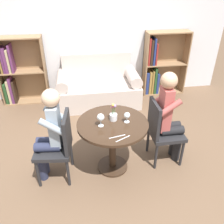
{
  "coord_description": "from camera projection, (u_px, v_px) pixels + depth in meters",
  "views": [
    {
      "loc": [
        -0.36,
        -2.32,
        2.3
      ],
      "look_at": [
        0.0,
        0.05,
        0.84
      ],
      "focal_mm": 38.0,
      "sensor_mm": 36.0,
      "label": 1
    }
  ],
  "objects": [
    {
      "name": "ground_plane",
      "position": [
        113.0,
        167.0,
        3.2
      ],
      "size": [
        16.0,
        16.0,
        0.0
      ],
      "primitive_type": "plane",
      "color": "brown"
    },
    {
      "name": "fork_left_setting",
      "position": [
        117.0,
        137.0,
        2.59
      ],
      "size": [
        0.19,
        0.05,
        0.0
      ],
      "color": "silver",
      "rests_on": "round_table"
    },
    {
      "name": "knife_left_setting",
      "position": [
        123.0,
        139.0,
        2.56
      ],
      "size": [
        0.17,
        0.09,
        0.0
      ],
      "color": "silver",
      "rests_on": "round_table"
    },
    {
      "name": "bookshelf_left",
      "position": [
        16.0,
        72.0,
        4.45
      ],
      "size": [
        0.86,
        0.28,
        1.27
      ],
      "color": "#93704C",
      "rests_on": "ground_plane"
    },
    {
      "name": "chair_right",
      "position": [
        161.0,
        129.0,
        3.09
      ],
      "size": [
        0.42,
        0.42,
        0.9
      ],
      "rotation": [
        0.0,
        0.0,
        1.58
      ],
      "color": "#232326",
      "rests_on": "ground_plane"
    },
    {
      "name": "wine_glass_right",
      "position": [
        127.0,
        116.0,
        2.8
      ],
      "size": [
        0.07,
        0.07,
        0.13
      ],
      "color": "white",
      "rests_on": "round_table"
    },
    {
      "name": "flower_vase",
      "position": [
        113.0,
        115.0,
        2.84
      ],
      "size": [
        0.09,
        0.09,
        0.23
      ],
      "color": "silver",
      "rests_on": "round_table"
    },
    {
      "name": "wine_glass_left",
      "position": [
        101.0,
        118.0,
        2.71
      ],
      "size": [
        0.09,
        0.09,
        0.16
      ],
      "color": "white",
      "rests_on": "round_table"
    },
    {
      "name": "person_left",
      "position": [
        49.0,
        134.0,
        2.75
      ],
      "size": [
        0.44,
        0.37,
        1.22
      ],
      "rotation": [
        0.0,
        0.0,
        -1.68
      ],
      "color": "#282D47",
      "rests_on": "ground_plane"
    },
    {
      "name": "couch",
      "position": [
        98.0,
        88.0,
        4.58
      ],
      "size": [
        1.54,
        0.8,
        0.92
      ],
      "color": "beige",
      "rests_on": "ground_plane"
    },
    {
      "name": "back_wall",
      "position": [
        94.0,
        27.0,
        4.4
      ],
      "size": [
        5.2,
        0.05,
        2.7
      ],
      "color": "silver",
      "rests_on": "ground_plane"
    },
    {
      "name": "chair_left",
      "position": [
        59.0,
        144.0,
        2.83
      ],
      "size": [
        0.46,
        0.46,
        0.9
      ],
      "rotation": [
        0.0,
        0.0,
        -1.68
      ],
      "color": "#232326",
      "rests_on": "ground_plane"
    },
    {
      "name": "person_right",
      "position": [
        170.0,
        117.0,
        3.0
      ],
      "size": [
        0.42,
        0.34,
        1.29
      ],
      "rotation": [
        0.0,
        0.0,
        1.58
      ],
      "color": "black",
      "rests_on": "ground_plane"
    },
    {
      "name": "round_table",
      "position": [
        113.0,
        133.0,
        2.91
      ],
      "size": [
        0.86,
        0.86,
        0.72
      ],
      "color": "#382619",
      "rests_on": "ground_plane"
    },
    {
      "name": "bookshelf_right",
      "position": [
        159.0,
        66.0,
        4.83
      ],
      "size": [
        0.86,
        0.28,
        1.27
      ],
      "color": "#93704C",
      "rests_on": "ground_plane"
    }
  ]
}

